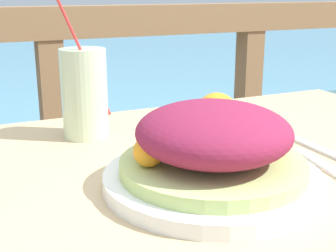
% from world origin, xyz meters
% --- Properties ---
extents(patio_table, '(1.23, 0.81, 0.78)m').
position_xyz_m(patio_table, '(0.00, 0.00, 0.68)').
color(patio_table, tan).
rests_on(patio_table, ground_plane).
extents(railing_fence, '(2.80, 0.08, 0.99)m').
position_xyz_m(railing_fence, '(0.00, 0.83, 0.68)').
color(railing_fence, brown).
rests_on(railing_fence, ground_plane).
extents(salad_plate, '(0.29, 0.29, 0.11)m').
position_xyz_m(salad_plate, '(0.05, -0.02, 0.83)').
color(salad_plate, white).
rests_on(salad_plate, patio_table).
extents(drink_glass, '(0.09, 0.08, 0.24)m').
position_xyz_m(drink_glass, '(-0.05, 0.26, 0.86)').
color(drink_glass, beige).
rests_on(drink_glass, patio_table).
extents(fork, '(0.05, 0.18, 0.00)m').
position_xyz_m(fork, '(0.23, -0.05, 0.78)').
color(fork, silver).
rests_on(fork, patio_table).
extents(knife, '(0.02, 0.18, 0.00)m').
position_xyz_m(knife, '(0.28, 0.01, 0.78)').
color(knife, silver).
rests_on(knife, patio_table).
extents(orange_near_basket, '(0.08, 0.08, 0.08)m').
position_xyz_m(orange_near_basket, '(0.17, 0.18, 0.82)').
color(orange_near_basket, orange).
rests_on(orange_near_basket, patio_table).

